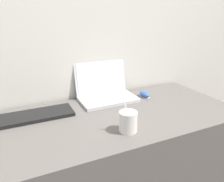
% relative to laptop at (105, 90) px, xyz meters
% --- Properties ---
extents(wall_back, '(7.00, 0.04, 2.50)m').
position_rel_laptop_xyz_m(wall_back, '(0.01, 0.12, 0.46)').
color(wall_back, silver).
rests_on(wall_back, ground_plane).
extents(desk, '(1.33, 0.67, 0.73)m').
position_rel_laptop_xyz_m(desk, '(0.01, -0.26, -0.42)').
color(desk, '#5B5651').
rests_on(desk, ground_plane).
extents(laptop, '(0.37, 0.27, 0.24)m').
position_rel_laptop_xyz_m(laptop, '(0.00, 0.00, 0.00)').
color(laptop, silver).
rests_on(laptop, desk).
extents(drink_cup, '(0.09, 0.09, 0.18)m').
position_rel_laptop_xyz_m(drink_cup, '(-0.08, -0.45, -0.00)').
color(drink_cup, silver).
rests_on(drink_cup, desk).
extents(computer_mouse, '(0.06, 0.10, 0.04)m').
position_rel_laptop_xyz_m(computer_mouse, '(0.26, -0.09, -0.04)').
color(computer_mouse, '#B2B2B7').
rests_on(computer_mouse, desk).
extents(external_keyboard, '(0.42, 0.16, 0.02)m').
position_rel_laptop_xyz_m(external_keyboard, '(-0.48, -0.10, -0.05)').
color(external_keyboard, black).
rests_on(external_keyboard, desk).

